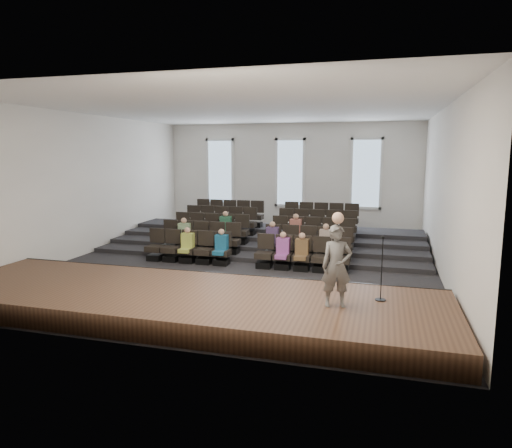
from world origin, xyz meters
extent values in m
plane|color=black|center=(0.00, 0.00, 0.00)|extent=(14.00, 14.00, 0.00)
cube|color=white|center=(0.00, 0.00, 5.01)|extent=(12.00, 14.00, 0.02)
cube|color=white|center=(0.00, 7.02, 2.50)|extent=(12.00, 0.04, 5.00)
cube|color=white|center=(0.00, -7.02, 2.50)|extent=(12.00, 0.04, 5.00)
cube|color=white|center=(-6.02, 0.00, 2.50)|extent=(0.04, 14.00, 5.00)
cube|color=white|center=(6.02, 0.00, 2.50)|extent=(0.04, 14.00, 5.00)
cube|color=#513422|center=(0.00, -5.10, 0.25)|extent=(11.80, 3.60, 0.50)
cube|color=black|center=(0.00, -3.33, 0.25)|extent=(11.80, 0.06, 0.52)
cube|color=black|center=(0.00, 2.33, 0.07)|extent=(11.80, 4.80, 0.15)
cube|color=black|center=(0.00, 2.85, 0.15)|extent=(11.80, 3.75, 0.30)
cube|color=black|center=(0.00, 3.38, 0.22)|extent=(11.80, 2.70, 0.45)
cube|color=black|center=(0.00, 3.90, 0.30)|extent=(11.80, 1.65, 0.60)
cube|color=black|center=(-3.13, -0.60, 0.10)|extent=(0.47, 0.43, 0.20)
cube|color=black|center=(-3.13, -0.60, 0.41)|extent=(0.55, 0.50, 0.19)
cube|color=black|center=(-3.13, -0.39, 0.82)|extent=(0.55, 0.08, 0.50)
cube|color=black|center=(-2.53, -0.60, 0.10)|extent=(0.47, 0.43, 0.20)
cube|color=black|center=(-2.53, -0.60, 0.41)|extent=(0.55, 0.50, 0.19)
cube|color=black|center=(-2.53, -0.39, 0.82)|extent=(0.55, 0.08, 0.50)
cube|color=black|center=(-1.93, -0.60, 0.10)|extent=(0.47, 0.43, 0.20)
cube|color=black|center=(-1.93, -0.60, 0.41)|extent=(0.55, 0.50, 0.19)
cube|color=black|center=(-1.93, -0.39, 0.82)|extent=(0.55, 0.08, 0.50)
cube|color=black|center=(-1.33, -0.60, 0.10)|extent=(0.47, 0.43, 0.20)
cube|color=black|center=(-1.33, -0.60, 0.41)|extent=(0.55, 0.50, 0.19)
cube|color=black|center=(-1.33, -0.39, 0.82)|extent=(0.55, 0.08, 0.50)
cube|color=black|center=(-0.73, -0.60, 0.10)|extent=(0.47, 0.43, 0.20)
cube|color=black|center=(-0.73, -0.60, 0.41)|extent=(0.55, 0.50, 0.19)
cube|color=black|center=(-0.73, -0.39, 0.82)|extent=(0.55, 0.08, 0.50)
cube|color=black|center=(0.73, -0.60, 0.10)|extent=(0.47, 0.43, 0.20)
cube|color=black|center=(0.73, -0.60, 0.41)|extent=(0.55, 0.50, 0.19)
cube|color=black|center=(0.73, -0.39, 0.82)|extent=(0.55, 0.08, 0.50)
cube|color=black|center=(1.33, -0.60, 0.10)|extent=(0.47, 0.43, 0.20)
cube|color=black|center=(1.33, -0.60, 0.41)|extent=(0.55, 0.50, 0.19)
cube|color=black|center=(1.33, -0.39, 0.82)|extent=(0.55, 0.08, 0.50)
cube|color=black|center=(1.93, -0.60, 0.10)|extent=(0.47, 0.43, 0.20)
cube|color=black|center=(1.93, -0.60, 0.41)|extent=(0.55, 0.50, 0.19)
cube|color=black|center=(1.93, -0.39, 0.82)|extent=(0.55, 0.08, 0.50)
cube|color=black|center=(2.53, -0.60, 0.10)|extent=(0.47, 0.43, 0.20)
cube|color=black|center=(2.53, -0.60, 0.41)|extent=(0.55, 0.50, 0.19)
cube|color=black|center=(2.53, -0.39, 0.82)|extent=(0.55, 0.08, 0.50)
cube|color=black|center=(3.13, -0.60, 0.10)|extent=(0.47, 0.43, 0.20)
cube|color=black|center=(3.13, -0.60, 0.41)|extent=(0.55, 0.50, 0.19)
cube|color=black|center=(3.13, -0.39, 0.82)|extent=(0.55, 0.08, 0.50)
cube|color=black|center=(-3.13, 0.45, 0.25)|extent=(0.47, 0.43, 0.20)
cube|color=black|center=(-3.13, 0.45, 0.56)|extent=(0.55, 0.50, 0.19)
cube|color=black|center=(-3.13, 0.66, 0.97)|extent=(0.55, 0.08, 0.50)
cube|color=black|center=(-2.53, 0.45, 0.25)|extent=(0.47, 0.43, 0.20)
cube|color=black|center=(-2.53, 0.45, 0.56)|extent=(0.55, 0.50, 0.19)
cube|color=black|center=(-2.53, 0.66, 0.97)|extent=(0.55, 0.08, 0.50)
cube|color=black|center=(-1.93, 0.45, 0.25)|extent=(0.47, 0.43, 0.20)
cube|color=black|center=(-1.93, 0.45, 0.56)|extent=(0.55, 0.50, 0.19)
cube|color=black|center=(-1.93, 0.66, 0.97)|extent=(0.55, 0.08, 0.50)
cube|color=black|center=(-1.33, 0.45, 0.25)|extent=(0.47, 0.43, 0.20)
cube|color=black|center=(-1.33, 0.45, 0.56)|extent=(0.55, 0.50, 0.19)
cube|color=black|center=(-1.33, 0.66, 0.97)|extent=(0.55, 0.08, 0.50)
cube|color=black|center=(-0.73, 0.45, 0.25)|extent=(0.47, 0.43, 0.20)
cube|color=black|center=(-0.73, 0.45, 0.56)|extent=(0.55, 0.50, 0.19)
cube|color=black|center=(-0.73, 0.66, 0.97)|extent=(0.55, 0.08, 0.50)
cube|color=black|center=(0.73, 0.45, 0.25)|extent=(0.47, 0.43, 0.20)
cube|color=black|center=(0.73, 0.45, 0.56)|extent=(0.55, 0.50, 0.19)
cube|color=black|center=(0.73, 0.66, 0.97)|extent=(0.55, 0.08, 0.50)
cube|color=black|center=(1.33, 0.45, 0.25)|extent=(0.47, 0.43, 0.20)
cube|color=black|center=(1.33, 0.45, 0.56)|extent=(0.55, 0.50, 0.19)
cube|color=black|center=(1.33, 0.66, 0.97)|extent=(0.55, 0.08, 0.50)
cube|color=black|center=(1.93, 0.45, 0.25)|extent=(0.47, 0.43, 0.20)
cube|color=black|center=(1.93, 0.45, 0.56)|extent=(0.55, 0.50, 0.19)
cube|color=black|center=(1.93, 0.66, 0.97)|extent=(0.55, 0.08, 0.50)
cube|color=black|center=(2.53, 0.45, 0.25)|extent=(0.47, 0.43, 0.20)
cube|color=black|center=(2.53, 0.45, 0.56)|extent=(0.55, 0.50, 0.19)
cube|color=black|center=(2.53, 0.66, 0.97)|extent=(0.55, 0.08, 0.50)
cube|color=black|center=(3.13, 0.45, 0.25)|extent=(0.47, 0.43, 0.20)
cube|color=black|center=(3.13, 0.45, 0.56)|extent=(0.55, 0.50, 0.19)
cube|color=black|center=(3.13, 0.66, 0.97)|extent=(0.55, 0.08, 0.50)
cube|color=black|center=(-3.13, 1.50, 0.40)|extent=(0.47, 0.42, 0.20)
cube|color=black|center=(-3.13, 1.50, 0.71)|extent=(0.55, 0.50, 0.19)
cube|color=black|center=(-3.13, 1.71, 1.12)|extent=(0.55, 0.08, 0.50)
cube|color=black|center=(-2.53, 1.50, 0.40)|extent=(0.47, 0.42, 0.20)
cube|color=black|center=(-2.53, 1.50, 0.71)|extent=(0.55, 0.50, 0.19)
cube|color=black|center=(-2.53, 1.71, 1.12)|extent=(0.55, 0.08, 0.50)
cube|color=black|center=(-1.93, 1.50, 0.40)|extent=(0.47, 0.42, 0.20)
cube|color=black|center=(-1.93, 1.50, 0.71)|extent=(0.55, 0.50, 0.19)
cube|color=black|center=(-1.93, 1.71, 1.12)|extent=(0.55, 0.08, 0.50)
cube|color=black|center=(-1.33, 1.50, 0.40)|extent=(0.47, 0.42, 0.20)
cube|color=black|center=(-1.33, 1.50, 0.71)|extent=(0.55, 0.50, 0.19)
cube|color=black|center=(-1.33, 1.71, 1.12)|extent=(0.55, 0.08, 0.50)
cube|color=black|center=(-0.73, 1.50, 0.40)|extent=(0.47, 0.42, 0.20)
cube|color=black|center=(-0.73, 1.50, 0.71)|extent=(0.55, 0.50, 0.19)
cube|color=black|center=(-0.73, 1.71, 1.12)|extent=(0.55, 0.08, 0.50)
cube|color=black|center=(0.73, 1.50, 0.40)|extent=(0.47, 0.42, 0.20)
cube|color=black|center=(0.73, 1.50, 0.71)|extent=(0.55, 0.50, 0.19)
cube|color=black|center=(0.73, 1.71, 1.12)|extent=(0.55, 0.08, 0.50)
cube|color=black|center=(1.33, 1.50, 0.40)|extent=(0.47, 0.42, 0.20)
cube|color=black|center=(1.33, 1.50, 0.71)|extent=(0.55, 0.50, 0.19)
cube|color=black|center=(1.33, 1.71, 1.12)|extent=(0.55, 0.08, 0.50)
cube|color=black|center=(1.93, 1.50, 0.40)|extent=(0.47, 0.42, 0.20)
cube|color=black|center=(1.93, 1.50, 0.71)|extent=(0.55, 0.50, 0.19)
cube|color=black|center=(1.93, 1.71, 1.12)|extent=(0.55, 0.08, 0.50)
cube|color=black|center=(2.53, 1.50, 0.40)|extent=(0.47, 0.42, 0.20)
cube|color=black|center=(2.53, 1.50, 0.71)|extent=(0.55, 0.50, 0.19)
cube|color=black|center=(2.53, 1.71, 1.12)|extent=(0.55, 0.08, 0.50)
cube|color=black|center=(3.13, 1.50, 0.40)|extent=(0.47, 0.42, 0.20)
cube|color=black|center=(3.13, 1.50, 0.71)|extent=(0.55, 0.50, 0.19)
cube|color=black|center=(3.13, 1.71, 1.12)|extent=(0.55, 0.08, 0.50)
cube|color=black|center=(-3.13, 2.55, 0.55)|extent=(0.47, 0.42, 0.20)
cube|color=black|center=(-3.13, 2.55, 0.86)|extent=(0.55, 0.50, 0.19)
cube|color=black|center=(-3.13, 2.76, 1.27)|extent=(0.55, 0.08, 0.50)
cube|color=black|center=(-2.53, 2.55, 0.55)|extent=(0.47, 0.42, 0.20)
cube|color=black|center=(-2.53, 2.55, 0.86)|extent=(0.55, 0.50, 0.19)
cube|color=black|center=(-2.53, 2.76, 1.27)|extent=(0.55, 0.08, 0.50)
cube|color=black|center=(-1.93, 2.55, 0.55)|extent=(0.47, 0.42, 0.20)
cube|color=black|center=(-1.93, 2.55, 0.86)|extent=(0.55, 0.50, 0.19)
cube|color=black|center=(-1.93, 2.76, 1.27)|extent=(0.55, 0.08, 0.50)
cube|color=black|center=(-1.33, 2.55, 0.55)|extent=(0.47, 0.42, 0.20)
cube|color=black|center=(-1.33, 2.55, 0.86)|extent=(0.55, 0.50, 0.19)
cube|color=black|center=(-1.33, 2.76, 1.27)|extent=(0.55, 0.08, 0.50)
cube|color=black|center=(-0.73, 2.55, 0.55)|extent=(0.47, 0.42, 0.20)
cube|color=black|center=(-0.73, 2.55, 0.86)|extent=(0.55, 0.50, 0.19)
cube|color=black|center=(-0.73, 2.76, 1.27)|extent=(0.55, 0.08, 0.50)
cube|color=black|center=(0.73, 2.55, 0.55)|extent=(0.47, 0.42, 0.20)
cube|color=black|center=(0.73, 2.55, 0.86)|extent=(0.55, 0.50, 0.19)
cube|color=black|center=(0.73, 2.76, 1.27)|extent=(0.55, 0.08, 0.50)
cube|color=black|center=(1.33, 2.55, 0.55)|extent=(0.47, 0.42, 0.20)
cube|color=black|center=(1.33, 2.55, 0.86)|extent=(0.55, 0.50, 0.19)
cube|color=black|center=(1.33, 2.76, 1.27)|extent=(0.55, 0.08, 0.50)
cube|color=black|center=(1.93, 2.55, 0.55)|extent=(0.47, 0.42, 0.20)
cube|color=black|center=(1.93, 2.55, 0.86)|extent=(0.55, 0.50, 0.19)
cube|color=black|center=(1.93, 2.76, 1.27)|extent=(0.55, 0.08, 0.50)
cube|color=black|center=(2.53, 2.55, 0.55)|extent=(0.47, 0.42, 0.20)
cube|color=black|center=(2.53, 2.55, 0.86)|extent=(0.55, 0.50, 0.19)
cube|color=black|center=(2.53, 2.76, 1.27)|extent=(0.55, 0.08, 0.50)
cube|color=black|center=(3.13, 2.55, 0.55)|extent=(0.47, 0.42, 0.20)
cube|color=black|center=(3.13, 2.55, 0.86)|extent=(0.55, 0.50, 0.19)
cube|color=black|center=(3.13, 2.76, 1.27)|extent=(0.55, 0.08, 0.50)
cube|color=black|center=(-3.13, 3.60, 0.70)|extent=(0.47, 0.42, 0.20)
cube|color=black|center=(-3.13, 3.60, 1.01)|extent=(0.55, 0.50, 0.19)
cube|color=black|center=(-3.13, 3.81, 1.42)|extent=(0.55, 0.08, 0.50)
cube|color=black|center=(-2.53, 3.60, 0.70)|extent=(0.47, 0.42, 0.20)
cube|color=black|center=(-2.53, 3.60, 1.01)|extent=(0.55, 0.50, 0.19)
cube|color=black|center=(-2.53, 3.81, 1.42)|extent=(0.55, 0.08, 0.50)
cube|color=black|center=(-1.93, 3.60, 0.70)|extent=(0.47, 0.42, 0.20)
cube|color=black|center=(-1.93, 3.60, 1.01)|extent=(0.55, 0.50, 0.19)
cube|color=black|center=(-1.93, 3.81, 1.42)|extent=(0.55, 0.08, 0.50)
cube|color=black|center=(-1.33, 3.60, 0.70)|extent=(0.47, 0.42, 0.20)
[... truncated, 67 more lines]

